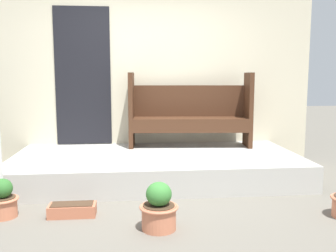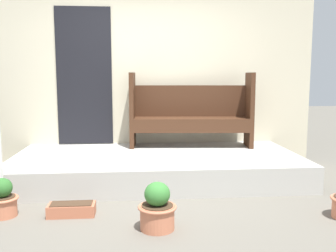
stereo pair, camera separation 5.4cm
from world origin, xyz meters
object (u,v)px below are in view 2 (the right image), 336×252
at_px(bench, 191,111).
at_px(flower_pot_middle, 157,209).
at_px(planter_box_rect, 72,209).
at_px(flower_pot_left, 3,200).

distance_m(bench, flower_pot_middle, 2.36).
bearing_deg(planter_box_rect, bench, 51.40).
bearing_deg(flower_pot_middle, flower_pot_left, 163.48).
bearing_deg(flower_pot_left, bench, 40.15).
distance_m(flower_pot_middle, planter_box_rect, 0.91).
bearing_deg(flower_pot_middle, planter_box_rect, 153.74).
bearing_deg(flower_pot_middle, bench, 74.22).
bearing_deg(bench, flower_pot_left, -135.28).
height_order(bench, flower_pot_middle, bench).
height_order(flower_pot_left, planter_box_rect, flower_pot_left).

